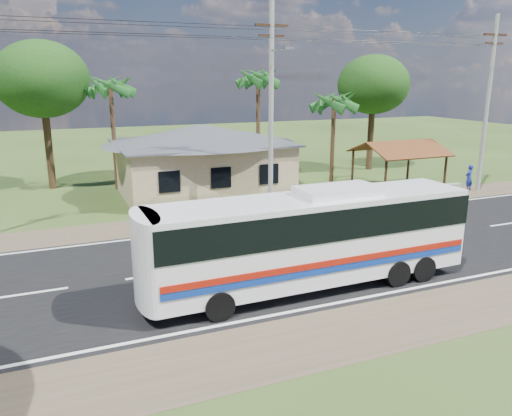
{
  "coord_description": "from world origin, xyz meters",
  "views": [
    {
      "loc": [
        -7.78,
        -17.73,
        7.27
      ],
      "look_at": [
        -0.11,
        1.0,
        1.95
      ],
      "focal_mm": 35.0,
      "sensor_mm": 36.0,
      "label": 1
    }
  ],
  "objects_px": {
    "coach_bus": "(313,232)",
    "waiting_shed": "(399,150)",
    "motorcycle": "(217,207)",
    "person": "(469,178)"
  },
  "relations": [
    {
      "from": "waiting_shed",
      "to": "person",
      "type": "xyz_separation_m",
      "value": [
        4.42,
        -1.74,
        -1.86
      ]
    },
    {
      "from": "waiting_shed",
      "to": "coach_bus",
      "type": "height_order",
      "value": "coach_bus"
    },
    {
      "from": "coach_bus",
      "to": "person",
      "type": "xyz_separation_m",
      "value": [
        17.1,
        9.94,
        -1.19
      ]
    },
    {
      "from": "person",
      "to": "waiting_shed",
      "type": "bearing_deg",
      "value": -38.1
    },
    {
      "from": "waiting_shed",
      "to": "motorcycle",
      "type": "xyz_separation_m",
      "value": [
        -12.88,
        -1.32,
        -2.25
      ]
    },
    {
      "from": "coach_bus",
      "to": "motorcycle",
      "type": "height_order",
      "value": "coach_bus"
    },
    {
      "from": "coach_bus",
      "to": "person",
      "type": "distance_m",
      "value": 19.81
    },
    {
      "from": "coach_bus",
      "to": "waiting_shed",
      "type": "bearing_deg",
      "value": 41.94
    },
    {
      "from": "motorcycle",
      "to": "person",
      "type": "height_order",
      "value": "person"
    },
    {
      "from": "waiting_shed",
      "to": "coach_bus",
      "type": "xyz_separation_m",
      "value": [
        -12.68,
        -11.68,
        -0.67
      ]
    }
  ]
}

